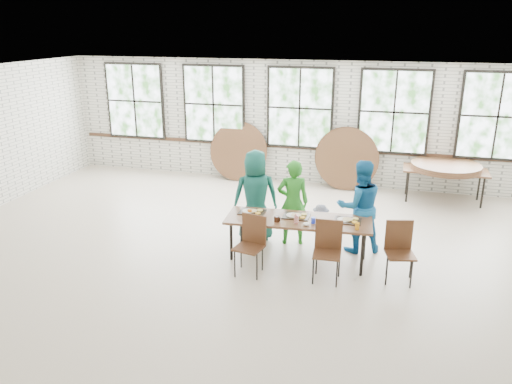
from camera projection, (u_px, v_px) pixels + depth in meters
room at (300, 110)px, 12.04m from camera, size 12.00×12.00×12.00m
dining_table at (298, 222)px, 8.26m from camera, size 2.45×0.96×0.74m
chair_near_left at (252, 239)px, 7.91m from camera, size 0.49×0.48×0.95m
chair_near_right at (328, 245)px, 7.70m from camera, size 0.44×0.43×0.95m
chair_spare at (399, 246)px, 7.68m from camera, size 0.50×0.49×0.95m
adult_teal at (256, 196)px, 9.04m from camera, size 0.96×0.79×1.69m
adult_green at (293, 203)px, 8.89m from camera, size 0.65×0.52×1.56m
toddler at (320, 225)px, 8.88m from camera, size 0.51×0.29×0.79m
adult_blue at (360, 206)px, 8.58m from camera, size 0.97×0.87×1.64m
storage_table at (445, 172)px, 11.07m from camera, size 1.81×0.78×0.74m
tabletop_clutter at (306, 219)px, 8.18m from camera, size 2.06×0.58×0.11m
round_tops_stacked at (446, 167)px, 11.03m from camera, size 1.50×1.50×0.13m
round_tops_leaning at (309, 156)px, 12.16m from camera, size 4.24×0.42×1.50m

